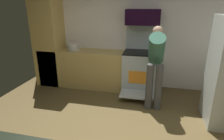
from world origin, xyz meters
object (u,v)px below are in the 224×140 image
(oven_range, at_px, (140,70))
(stock_pot, at_px, (73,47))
(microwave, at_px, (143,17))
(person_cook, at_px, (156,61))

(oven_range, bearing_deg, stock_pot, 179.48)
(oven_range, height_order, stock_pot, oven_range)
(stock_pot, bearing_deg, microwave, 2.78)
(person_cook, relative_size, stock_pot, 5.28)
(person_cook, xyz_separation_m, stock_pot, (-1.98, 0.66, 0.06))
(microwave, relative_size, stock_pot, 2.50)
(oven_range, bearing_deg, person_cook, -62.68)
(oven_range, xyz_separation_m, person_cook, (0.33, -0.64, 0.42))
(person_cook, bearing_deg, oven_range, 117.32)
(oven_range, distance_m, stock_pot, 1.71)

